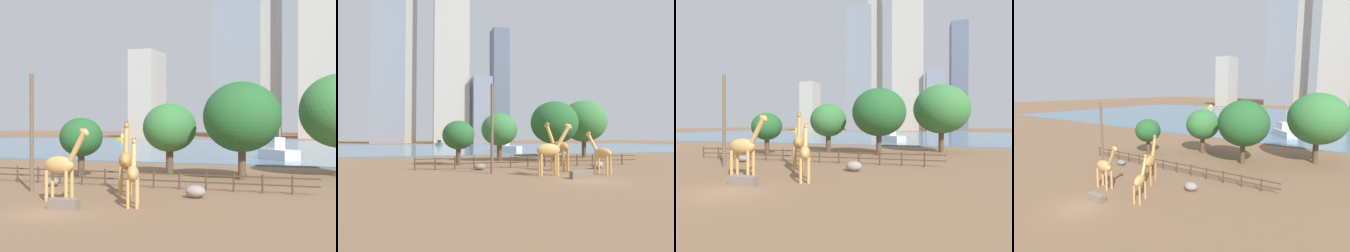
% 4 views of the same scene
% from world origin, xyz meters
% --- Properties ---
extents(ground_plane, '(400.00, 400.00, 0.00)m').
position_xyz_m(ground_plane, '(0.00, 80.00, 0.00)').
color(ground_plane, brown).
extents(harbor_water, '(180.00, 86.00, 0.20)m').
position_xyz_m(harbor_water, '(0.00, 77.00, 0.10)').
color(harbor_water, slate).
rests_on(harbor_water, ground).
extents(giraffe_tall, '(1.50, 2.82, 3.99)m').
position_xyz_m(giraffe_tall, '(3.15, 3.79, 1.91)').
color(giraffe_tall, tan).
rests_on(giraffe_tall, ground).
extents(giraffe_companion, '(1.83, 3.26, 5.02)m').
position_xyz_m(giraffe_companion, '(0.80, 7.80, 2.36)').
color(giraffe_companion, '#C18C47').
rests_on(giraffe_companion, ground).
extents(giraffe_young, '(3.36, 1.01, 4.70)m').
position_xyz_m(giraffe_young, '(-1.73, 3.97, 2.25)').
color(giraffe_young, tan).
rests_on(giraffe_young, ground).
extents(utility_pole, '(0.28, 0.28, 8.31)m').
position_xyz_m(utility_pole, '(-6.18, 7.17, 4.15)').
color(utility_pole, brown).
rests_on(utility_pole, ground).
extents(boulder_near_fence, '(1.32, 1.09, 0.82)m').
position_xyz_m(boulder_near_fence, '(5.52, 8.30, 0.41)').
color(boulder_near_fence, gray).
rests_on(boulder_near_fence, ground).
extents(boulder_by_pole, '(1.20, 0.89, 0.67)m').
position_xyz_m(boulder_by_pole, '(-6.67, 10.44, 0.33)').
color(boulder_by_pole, gray).
rests_on(boulder_by_pole, ground).
extents(feeding_trough, '(1.80, 0.60, 0.60)m').
position_xyz_m(feeding_trough, '(-0.10, 1.58, 0.30)').
color(feeding_trough, '#72665B').
rests_on(feeding_trough, ground).
extents(enclosure_fence, '(26.12, 0.14, 1.30)m').
position_xyz_m(enclosure_fence, '(-0.40, 12.00, 0.76)').
color(enclosure_fence, '#4C3826').
rests_on(enclosure_fence, ground).
extents(tree_left_large, '(3.84, 3.84, 5.31)m').
position_xyz_m(tree_left_large, '(-7.92, 17.04, 3.55)').
color(tree_left_large, brown).
rests_on(tree_left_large, ground).
extents(tree_center_broad, '(6.70, 6.70, 8.40)m').
position_xyz_m(tree_center_broad, '(6.02, 20.09, 5.36)').
color(tree_center_broad, brown).
rests_on(tree_center_broad, ground).
extents(tree_right_tall, '(5.09, 5.09, 6.71)m').
position_xyz_m(tree_right_tall, '(-1.42, 22.34, 4.38)').
color(tree_right_tall, brown).
rests_on(tree_right_tall, ground).
extents(tree_left_small, '(7.52, 7.52, 9.35)m').
position_xyz_m(tree_left_small, '(13.89, 25.79, 5.94)').
color(tree_left_small, brown).
rests_on(tree_left_small, ground).
extents(boat_ferry, '(3.07, 4.82, 2.00)m').
position_xyz_m(boat_ferry, '(-3.34, 103.02, 0.88)').
color(boat_ferry, '#337259').
rests_on(boat_ferry, harbor_water).
extents(boat_sailboat, '(2.37, 4.26, 3.63)m').
position_xyz_m(boat_sailboat, '(-46.22, 106.29, 0.81)').
color(boat_sailboat, gold).
rests_on(boat_sailboat, harbor_water).
extents(boat_tug, '(5.94, 6.36, 5.77)m').
position_xyz_m(boat_tug, '(5.59, 43.65, 1.16)').
color(boat_tug, silver).
rests_on(boat_tug, harbor_water).
extents(skyline_tower_glass, '(16.90, 14.33, 80.73)m').
position_xyz_m(skyline_tower_glass, '(-25.18, 160.63, 40.36)').
color(skyline_tower_glass, gray).
rests_on(skyline_tower_glass, ground).
extents(skyline_block_left, '(8.24, 13.79, 28.85)m').
position_xyz_m(skyline_block_left, '(-50.83, 135.18, 14.43)').
color(skyline_block_left, '#B7B2A8').
rests_on(skyline_block_left, ground).
extents(skyline_block_right, '(8.07, 11.79, 102.59)m').
position_xyz_m(skyline_block_right, '(-15.06, 161.18, 51.29)').
color(skyline_block_right, '#ADA89E').
rests_on(skyline_block_right, ground).
extents(skyline_tower_short, '(17.79, 8.39, 100.32)m').
position_xyz_m(skyline_tower_short, '(6.19, 147.93, 50.16)').
color(skyline_tower_short, '#B7B2A8').
rests_on(skyline_tower_short, ground).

